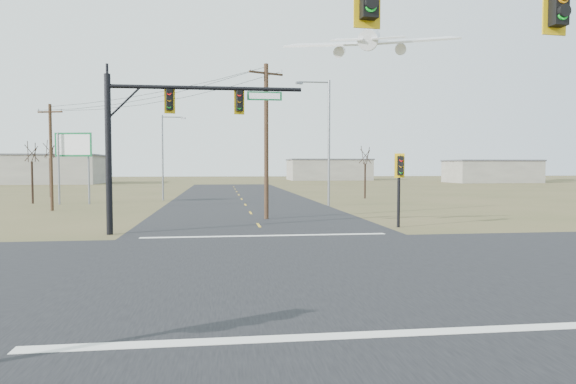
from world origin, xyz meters
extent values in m
plane|color=brown|center=(0.00, 0.00, 0.00)|extent=(320.00, 320.00, 0.00)
cube|color=black|center=(0.00, 0.00, 0.01)|extent=(160.00, 14.00, 0.02)
cube|color=black|center=(0.00, 0.00, 0.01)|extent=(14.00, 160.00, 0.02)
cube|color=silver|center=(0.00, -7.50, 0.03)|extent=(12.00, 0.40, 0.01)
cube|color=silver|center=(0.00, 7.50, 0.03)|extent=(12.00, 0.40, 0.01)
cylinder|color=black|center=(-7.69, 9.16, 3.99)|extent=(0.32, 0.32, 7.99)
cylinder|color=black|center=(-2.84, 9.16, 7.39)|extent=(9.70, 0.21, 0.21)
cube|color=#0C5A2D|center=(0.11, 9.16, 7.04)|extent=(1.80, 0.05, 0.45)
cylinder|color=black|center=(7.73, 10.24, 1.99)|extent=(0.17, 0.17, 3.99)
cylinder|color=#422E1C|center=(0.77, 15.60, 4.98)|extent=(0.29, 0.29, 9.96)
cube|color=#422E1C|center=(0.77, 15.60, 9.36)|extent=(2.27, 1.12, 0.12)
cylinder|color=#422E1C|center=(-15.06, 24.10, 4.09)|extent=(0.24, 0.24, 8.18)
cube|color=#422E1C|center=(-15.06, 24.10, 7.58)|extent=(1.96, 0.65, 0.12)
cylinder|color=slate|center=(-16.52, 30.84, 3.22)|extent=(0.17, 0.17, 6.44)
cylinder|color=slate|center=(-13.95, 30.84, 3.22)|extent=(0.17, 0.17, 6.44)
cube|color=#0C5A2D|center=(-15.24, 30.84, 5.37)|extent=(3.37, 0.83, 2.15)
cylinder|color=slate|center=(7.07, 25.86, 5.38)|extent=(0.22, 0.22, 10.77)
cylinder|color=slate|center=(5.78, 25.86, 10.57)|extent=(2.58, 0.13, 0.13)
cube|color=slate|center=(4.49, 25.86, 10.47)|extent=(0.65, 0.44, 0.19)
cylinder|color=slate|center=(-7.90, 35.26, 4.27)|extent=(0.17, 0.17, 8.55)
cylinder|color=slate|center=(-6.88, 35.26, 8.35)|extent=(2.05, 0.10, 0.10)
cube|color=slate|center=(-5.85, 35.26, 8.25)|extent=(0.52, 0.37, 0.15)
cylinder|color=black|center=(-19.33, 32.41, 1.93)|extent=(0.19, 0.19, 3.87)
cylinder|color=black|center=(-20.93, 42.55, 2.19)|extent=(0.20, 0.20, 4.37)
cylinder|color=black|center=(13.12, 35.71, 1.86)|extent=(0.19, 0.19, 3.72)
cube|color=#9E9A8C|center=(-40.00, 90.00, 2.75)|extent=(28.00, 14.00, 5.50)
cube|color=#9E9A8C|center=(25.00, 110.00, 2.50)|extent=(20.00, 12.00, 5.00)
cube|color=#9E9A8C|center=(55.00, 85.00, 2.25)|extent=(18.00, 10.00, 4.50)
cylinder|color=white|center=(25.50, 76.29, 27.10)|extent=(5.58, 7.81, 13.34)
camera|label=1|loc=(-2.17, -17.36, 3.41)|focal=32.00mm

